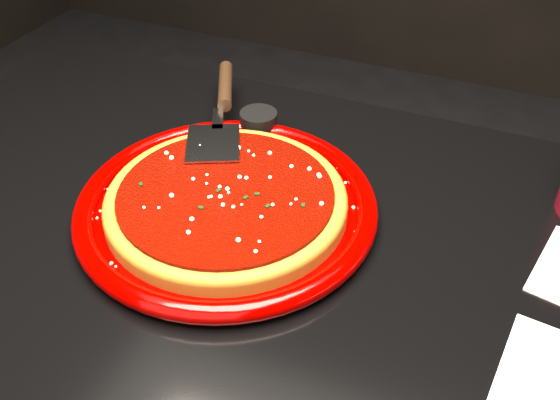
# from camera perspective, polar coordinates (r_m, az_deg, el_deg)

# --- Properties ---
(plate) EXTENTS (0.39, 0.39, 0.03)m
(plate) POSITION_cam_1_polar(r_m,az_deg,el_deg) (0.78, -4.90, -0.54)
(plate) COLOR #740000
(plate) RESTS_ON table
(pizza_crust) EXTENTS (0.31, 0.31, 0.02)m
(pizza_crust) POSITION_cam_1_polar(r_m,az_deg,el_deg) (0.78, -4.92, -0.29)
(pizza_crust) COLOR brown
(pizza_crust) RESTS_ON plate
(pizza_crust_rim) EXTENTS (0.31, 0.31, 0.02)m
(pizza_crust_rim) POSITION_cam_1_polar(r_m,az_deg,el_deg) (0.78, -4.95, 0.14)
(pizza_crust_rim) COLOR brown
(pizza_crust_rim) RESTS_ON plate
(pizza_sauce) EXTENTS (0.28, 0.28, 0.01)m
(pizza_sauce) POSITION_cam_1_polar(r_m,az_deg,el_deg) (0.77, -4.97, 0.45)
(pizza_sauce) COLOR #640700
(pizza_sauce) RESTS_ON plate
(parmesan_dusting) EXTENTS (0.26, 0.26, 0.01)m
(parmesan_dusting) POSITION_cam_1_polar(r_m,az_deg,el_deg) (0.77, -5.00, 0.89)
(parmesan_dusting) COLOR #FFF1C8
(parmesan_dusting) RESTS_ON plate
(basil_flecks) EXTENTS (0.24, 0.24, 0.00)m
(basil_flecks) POSITION_cam_1_polar(r_m,az_deg,el_deg) (0.77, -5.00, 0.83)
(basil_flecks) COLOR black
(basil_flecks) RESTS_ON plate
(pizza_server) EXTENTS (0.21, 0.31, 0.02)m
(pizza_server) POSITION_cam_1_polar(r_m,az_deg,el_deg) (0.91, -5.41, 8.23)
(pizza_server) COLOR silver
(pizza_server) RESTS_ON plate
(ramekin) EXTENTS (0.07, 0.07, 0.04)m
(ramekin) POSITION_cam_1_polar(r_m,az_deg,el_deg) (0.92, -1.96, 6.85)
(ramekin) COLOR black
(ramekin) RESTS_ON table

